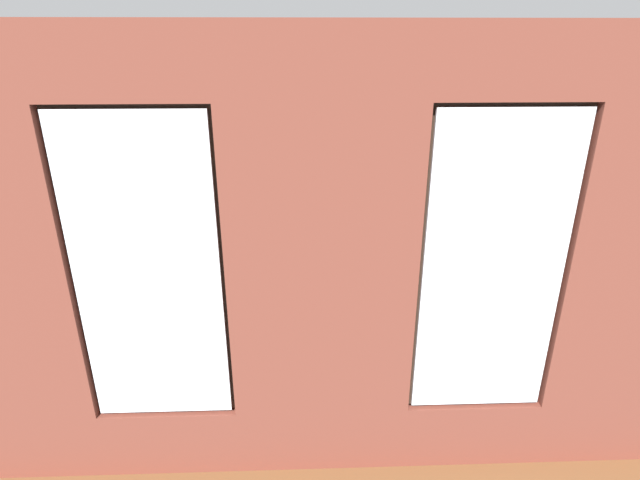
% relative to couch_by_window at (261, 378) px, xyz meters
% --- Properties ---
extents(ground_plane, '(6.99, 6.40, 0.10)m').
position_rel_couch_by_window_xyz_m(ground_plane, '(-0.52, -2.17, -0.38)').
color(ground_plane, brown).
extents(brick_wall_with_windows, '(6.39, 0.30, 3.29)m').
position_rel_couch_by_window_xyz_m(brick_wall_with_windows, '(-0.52, 0.65, 1.29)').
color(brick_wall_with_windows, brown).
rests_on(brick_wall_with_windows, ground_plane).
extents(white_wall_right, '(0.10, 5.40, 3.29)m').
position_rel_couch_by_window_xyz_m(white_wall_right, '(2.62, -1.97, 1.31)').
color(white_wall_right, silver).
rests_on(white_wall_right, ground_plane).
extents(couch_by_window, '(1.99, 0.87, 0.80)m').
position_rel_couch_by_window_xyz_m(couch_by_window, '(0.00, 0.00, 0.00)').
color(couch_by_window, black).
rests_on(couch_by_window, ground_plane).
extents(couch_left, '(0.95, 1.79, 0.80)m').
position_rel_couch_by_window_xyz_m(couch_left, '(-3.02, -1.45, 0.00)').
color(couch_left, black).
rests_on(couch_left, ground_plane).
extents(coffee_table, '(1.39, 0.73, 0.41)m').
position_rel_couch_by_window_xyz_m(coffee_table, '(-0.77, -2.65, 0.03)').
color(coffee_table, tan).
rests_on(coffee_table, ground_plane).
extents(cup_ceramic, '(0.08, 0.08, 0.10)m').
position_rel_couch_by_window_xyz_m(cup_ceramic, '(-0.77, -2.65, 0.13)').
color(cup_ceramic, '#B23D38').
rests_on(cup_ceramic, coffee_table).
extents(candle_jar, '(0.08, 0.08, 0.12)m').
position_rel_couch_by_window_xyz_m(candle_jar, '(-0.36, -2.54, 0.14)').
color(candle_jar, '#B7333D').
rests_on(candle_jar, coffee_table).
extents(table_plant_small, '(0.11, 0.11, 0.18)m').
position_rel_couch_by_window_xyz_m(table_plant_small, '(-1.15, -2.77, 0.18)').
color(table_plant_small, '#9E5638').
rests_on(table_plant_small, coffee_table).
extents(remote_silver, '(0.16, 0.15, 0.02)m').
position_rel_couch_by_window_xyz_m(remote_silver, '(-0.88, -2.54, 0.09)').
color(remote_silver, '#B2B2B7').
rests_on(remote_silver, coffee_table).
extents(media_console, '(1.09, 0.42, 0.56)m').
position_rel_couch_by_window_xyz_m(media_console, '(2.32, -1.67, -0.05)').
color(media_console, black).
rests_on(media_console, ground_plane).
extents(tv_flatscreen, '(1.24, 0.20, 0.80)m').
position_rel_couch_by_window_xyz_m(tv_flatscreen, '(2.32, -1.67, 0.64)').
color(tv_flatscreen, black).
rests_on(tv_flatscreen, media_console).
extents(papasan_chair, '(1.02, 1.02, 0.66)m').
position_rel_couch_by_window_xyz_m(papasan_chair, '(-0.40, -4.00, 0.10)').
color(papasan_chair, olive).
rests_on(papasan_chair, ground_plane).
extents(potted_plant_beside_window_right, '(0.62, 0.62, 0.89)m').
position_rel_couch_by_window_xyz_m(potted_plant_beside_window_right, '(1.78, 0.10, 0.25)').
color(potted_plant_beside_window_right, gray).
rests_on(potted_plant_beside_window_right, ground_plane).
extents(potted_plant_by_left_couch, '(0.30, 0.30, 0.57)m').
position_rel_couch_by_window_xyz_m(potted_plant_by_left_couch, '(-2.62, -2.77, 0.04)').
color(potted_plant_by_left_couch, beige).
rests_on(potted_plant_by_left_couch, ground_plane).
extents(potted_plant_corner_near_left, '(1.02, 1.15, 1.38)m').
position_rel_couch_by_window_xyz_m(potted_plant_corner_near_left, '(-3.17, -4.36, 0.35)').
color(potted_plant_corner_near_left, '#47423D').
rests_on(potted_plant_corner_near_left, ground_plane).
extents(potted_plant_foreground_right, '(1.00, 0.98, 1.11)m').
position_rel_couch_by_window_xyz_m(potted_plant_foreground_right, '(2.04, -4.32, 0.35)').
color(potted_plant_foreground_right, '#47423D').
rests_on(potted_plant_foreground_right, ground_plane).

